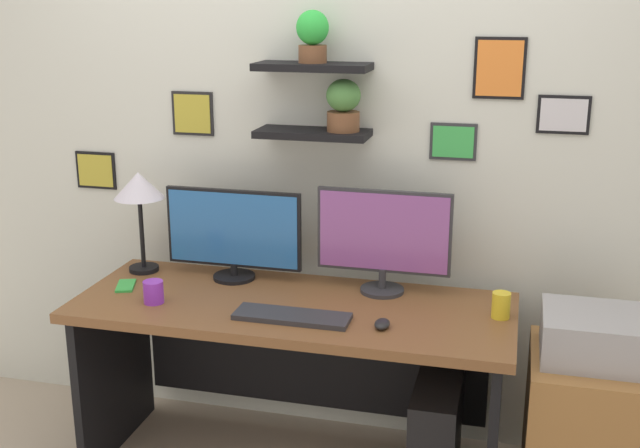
# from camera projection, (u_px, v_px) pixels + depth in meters

# --- Properties ---
(back_wall_assembly) EXTENTS (4.40, 0.24, 2.70)m
(back_wall_assembly) POSITION_uv_depth(u_px,v_px,m) (320.00, 133.00, 3.37)
(back_wall_assembly) COLOR silver
(back_wall_assembly) RESTS_ON ground
(desk) EXTENTS (1.74, 0.68, 0.75)m
(desk) POSITION_uv_depth(u_px,v_px,m) (297.00, 345.00, 3.25)
(desk) COLOR brown
(desk) RESTS_ON ground
(monitor_left) EXTENTS (0.59, 0.18, 0.39)m
(monitor_left) POSITION_uv_depth(u_px,v_px,m) (233.00, 233.00, 3.36)
(monitor_left) COLOR black
(monitor_left) RESTS_ON desk
(monitor_right) EXTENTS (0.55, 0.18, 0.43)m
(monitor_right) POSITION_uv_depth(u_px,v_px,m) (384.00, 238.00, 3.20)
(monitor_right) COLOR #2D2D33
(monitor_right) RESTS_ON desk
(keyboard) EXTENTS (0.44, 0.14, 0.02)m
(keyboard) POSITION_uv_depth(u_px,v_px,m) (292.00, 316.00, 2.98)
(keyboard) COLOR #2D2D33
(keyboard) RESTS_ON desk
(computer_mouse) EXTENTS (0.06, 0.09, 0.03)m
(computer_mouse) POSITION_uv_depth(u_px,v_px,m) (382.00, 324.00, 2.90)
(computer_mouse) COLOR black
(computer_mouse) RESTS_ON desk
(desk_lamp) EXTENTS (0.22, 0.22, 0.45)m
(desk_lamp) POSITION_uv_depth(u_px,v_px,m) (139.00, 191.00, 3.40)
(desk_lamp) COLOR black
(desk_lamp) RESTS_ON desk
(cell_phone) EXTENTS (0.11, 0.16, 0.01)m
(cell_phone) POSITION_uv_depth(u_px,v_px,m) (126.00, 286.00, 3.31)
(cell_phone) COLOR green
(cell_phone) RESTS_ON desk
(coffee_mug) EXTENTS (0.08, 0.08, 0.09)m
(coffee_mug) POSITION_uv_depth(u_px,v_px,m) (153.00, 292.00, 3.13)
(coffee_mug) COLOR purple
(coffee_mug) RESTS_ON desk
(pen_cup) EXTENTS (0.07, 0.07, 0.10)m
(pen_cup) POSITION_uv_depth(u_px,v_px,m) (501.00, 305.00, 2.98)
(pen_cup) COLOR yellow
(pen_cup) RESTS_ON desk
(drawer_cabinet) EXTENTS (0.44, 0.50, 0.65)m
(drawer_cabinet) POSITION_uv_depth(u_px,v_px,m) (585.00, 437.00, 2.97)
(drawer_cabinet) COLOR #9E6B38
(drawer_cabinet) RESTS_ON ground
(printer) EXTENTS (0.38, 0.34, 0.17)m
(printer) POSITION_uv_depth(u_px,v_px,m) (595.00, 336.00, 2.86)
(printer) COLOR #9E9EA3
(printer) RESTS_ON drawer_cabinet
(computer_tower_right) EXTENTS (0.18, 0.40, 0.45)m
(computer_tower_right) POSITION_uv_depth(u_px,v_px,m) (435.00, 438.00, 3.16)
(computer_tower_right) COLOR black
(computer_tower_right) RESTS_ON ground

